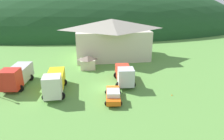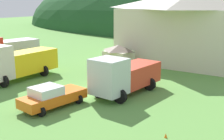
{
  "view_description": "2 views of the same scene",
  "coord_description": "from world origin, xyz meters",
  "px_view_note": "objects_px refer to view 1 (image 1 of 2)",
  "views": [
    {
      "loc": [
        -3.44,
        -28.98,
        13.82
      ],
      "look_at": [
        1.0,
        2.63,
        1.97
      ],
      "focal_mm": 32.32,
      "sensor_mm": 36.0,
      "label": 1
    },
    {
      "loc": [
        15.02,
        -18.26,
        7.51
      ],
      "look_at": [
        -0.04,
        3.83,
        1.17
      ],
      "focal_mm": 47.04,
      "sensor_mm": 36.0,
      "label": 2
    }
  ],
  "objects_px": {
    "depot_building": "(112,38)",
    "play_shed_cream": "(88,62)",
    "traffic_cone_near_pickup": "(172,95)",
    "tow_truck_silver": "(124,74)",
    "service_pickup_orange": "(113,95)",
    "flatbed_truck_yellow": "(55,82)",
    "crane_truck_red": "(17,75)"
  },
  "relations": [
    {
      "from": "flatbed_truck_yellow",
      "to": "service_pickup_orange",
      "type": "distance_m",
      "value": 9.02
    },
    {
      "from": "depot_building",
      "to": "play_shed_cream",
      "type": "relative_size",
      "value": 5.63
    },
    {
      "from": "depot_building",
      "to": "tow_truck_silver",
      "type": "relative_size",
      "value": 2.43
    },
    {
      "from": "play_shed_cream",
      "to": "traffic_cone_near_pickup",
      "type": "xyz_separation_m",
      "value": [
        11.9,
        -13.43,
        -1.35
      ]
    },
    {
      "from": "depot_building",
      "to": "service_pickup_orange",
      "type": "bearing_deg",
      "value": -97.39
    },
    {
      "from": "service_pickup_orange",
      "to": "crane_truck_red",
      "type": "bearing_deg",
      "value": -107.96
    },
    {
      "from": "traffic_cone_near_pickup",
      "to": "depot_building",
      "type": "bearing_deg",
      "value": 105.98
    },
    {
      "from": "depot_building",
      "to": "crane_truck_red",
      "type": "distance_m",
      "value": 22.67
    },
    {
      "from": "depot_building",
      "to": "traffic_cone_near_pickup",
      "type": "height_order",
      "value": "depot_building"
    },
    {
      "from": "depot_building",
      "to": "tow_truck_silver",
      "type": "bearing_deg",
      "value": -90.35
    },
    {
      "from": "traffic_cone_near_pickup",
      "to": "tow_truck_silver",
      "type": "bearing_deg",
      "value": 139.26
    },
    {
      "from": "crane_truck_red",
      "to": "traffic_cone_near_pickup",
      "type": "xyz_separation_m",
      "value": [
        23.3,
        -6.6,
        -1.87
      ]
    },
    {
      "from": "depot_building",
      "to": "flatbed_truck_yellow",
      "type": "distance_m",
      "value": 21.04
    },
    {
      "from": "crane_truck_red",
      "to": "service_pickup_orange",
      "type": "height_order",
      "value": "crane_truck_red"
    },
    {
      "from": "tow_truck_silver",
      "to": "play_shed_cream",
      "type": "bearing_deg",
      "value": -140.61
    },
    {
      "from": "depot_building",
      "to": "service_pickup_orange",
      "type": "height_order",
      "value": "depot_building"
    },
    {
      "from": "flatbed_truck_yellow",
      "to": "traffic_cone_near_pickup",
      "type": "distance_m",
      "value": 17.45
    },
    {
      "from": "depot_building",
      "to": "play_shed_cream",
      "type": "xyz_separation_m",
      "value": [
        -5.88,
        -7.58,
        -3.23
      ]
    },
    {
      "from": "flatbed_truck_yellow",
      "to": "tow_truck_silver",
      "type": "xyz_separation_m",
      "value": [
        10.92,
        1.95,
        -0.15
      ]
    },
    {
      "from": "tow_truck_silver",
      "to": "service_pickup_orange",
      "type": "height_order",
      "value": "tow_truck_silver"
    },
    {
      "from": "tow_truck_silver",
      "to": "flatbed_truck_yellow",
      "type": "bearing_deg",
      "value": -75.78
    },
    {
      "from": "crane_truck_red",
      "to": "flatbed_truck_yellow",
      "type": "xyz_separation_m",
      "value": [
        6.27,
        -3.29,
        -0.08
      ]
    },
    {
      "from": "traffic_cone_near_pickup",
      "to": "crane_truck_red",
      "type": "bearing_deg",
      "value": 164.18
    },
    {
      "from": "tow_truck_silver",
      "to": "traffic_cone_near_pickup",
      "type": "height_order",
      "value": "tow_truck_silver"
    },
    {
      "from": "flatbed_truck_yellow",
      "to": "service_pickup_orange",
      "type": "bearing_deg",
      "value": 66.68
    },
    {
      "from": "tow_truck_silver",
      "to": "crane_truck_red",
      "type": "bearing_deg",
      "value": -90.36
    },
    {
      "from": "crane_truck_red",
      "to": "tow_truck_silver",
      "type": "bearing_deg",
      "value": 92.38
    },
    {
      "from": "depot_building",
      "to": "tow_truck_silver",
      "type": "xyz_separation_m",
      "value": [
        -0.1,
        -15.75,
        -2.94
      ]
    },
    {
      "from": "play_shed_cream",
      "to": "traffic_cone_near_pickup",
      "type": "distance_m",
      "value": 18.0
    },
    {
      "from": "flatbed_truck_yellow",
      "to": "traffic_cone_near_pickup",
      "type": "xyz_separation_m",
      "value": [
        17.04,
        -3.31,
        -1.79
      ]
    },
    {
      "from": "crane_truck_red",
      "to": "depot_building",
      "type": "bearing_deg",
      "value": 136.65
    },
    {
      "from": "service_pickup_orange",
      "to": "traffic_cone_near_pickup",
      "type": "height_order",
      "value": "service_pickup_orange"
    }
  ]
}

